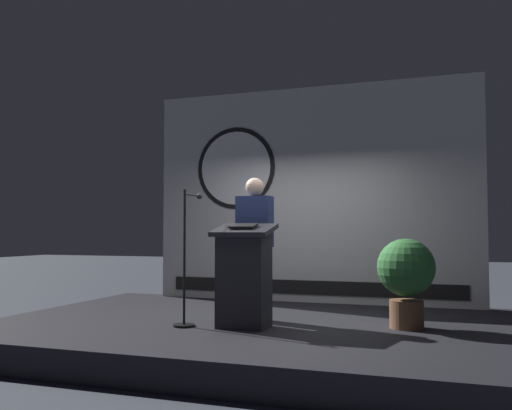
% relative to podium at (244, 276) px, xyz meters
% --- Properties ---
extents(ground_plane, '(40.00, 40.00, 0.00)m').
position_rel_podium_xyz_m(ground_plane, '(0.20, 0.46, -0.85)').
color(ground_plane, '#383D47').
extents(stage_platform, '(6.40, 4.00, 0.30)m').
position_rel_podium_xyz_m(stage_platform, '(0.20, 0.46, -0.70)').
color(stage_platform, black).
rests_on(stage_platform, ground).
extents(banner_display, '(4.84, 0.12, 3.19)m').
position_rel_podium_xyz_m(banner_display, '(0.16, 2.31, 1.04)').
color(banner_display, silver).
rests_on(banner_display, stage_platform).
extents(podium, '(0.64, 0.50, 1.13)m').
position_rel_podium_xyz_m(podium, '(0.00, 0.00, 0.00)').
color(podium, '#26262B').
rests_on(podium, stage_platform).
extents(speaker_person, '(0.40, 0.26, 1.67)m').
position_rel_podium_xyz_m(speaker_person, '(-0.04, 0.48, 0.30)').
color(speaker_person, black).
rests_on(speaker_person, stage_platform).
extents(microphone_stand, '(0.24, 0.54, 1.50)m').
position_rel_podium_xyz_m(microphone_stand, '(-0.64, -0.10, -0.02)').
color(microphone_stand, black).
rests_on(microphone_stand, stage_platform).
extents(potted_plant, '(0.62, 0.62, 0.96)m').
position_rel_podium_xyz_m(potted_plant, '(1.66, 0.52, 0.03)').
color(potted_plant, brown).
rests_on(potted_plant, stage_platform).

